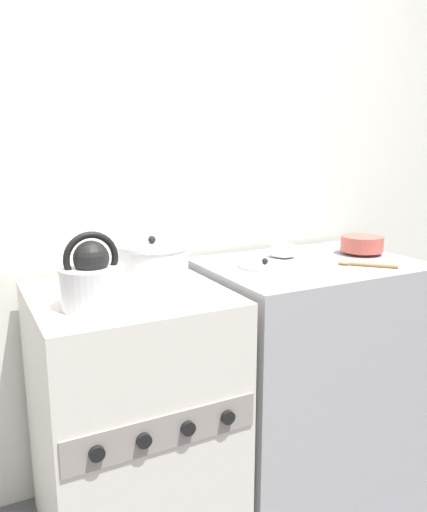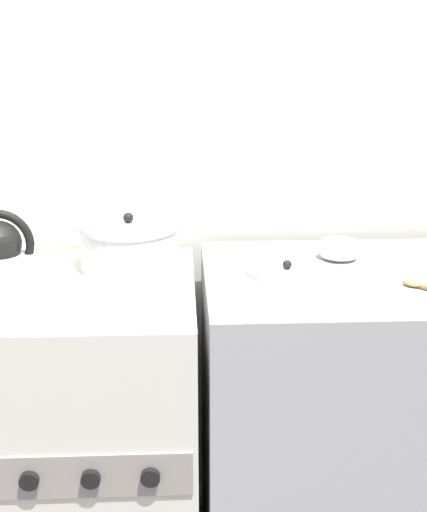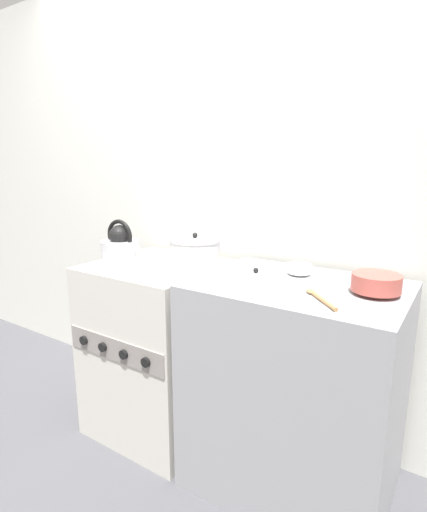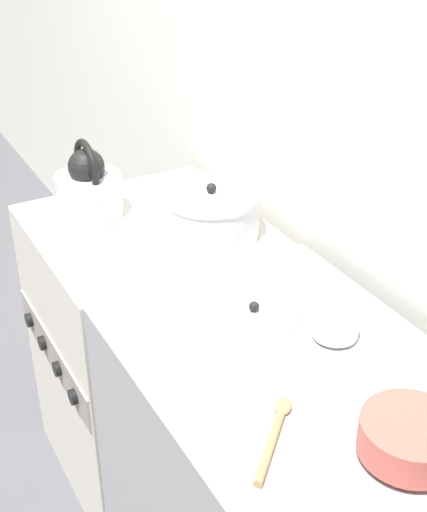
% 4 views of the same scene
% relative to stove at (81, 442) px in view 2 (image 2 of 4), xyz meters
% --- Properties ---
extents(wall_back, '(7.00, 0.06, 2.50)m').
position_rel_stove_xyz_m(wall_back, '(0.00, 0.38, 0.79)').
color(wall_back, silver).
rests_on(wall_back, ground_plane).
extents(stove, '(0.62, 0.64, 0.91)m').
position_rel_stove_xyz_m(stove, '(0.00, 0.00, 0.00)').
color(stove, beige).
rests_on(stove, ground_plane).
extents(counter, '(0.84, 0.61, 0.93)m').
position_rel_stove_xyz_m(counter, '(0.76, -0.00, 0.01)').
color(counter, '#99999E').
rests_on(counter, ground_plane).
extents(kettle, '(0.23, 0.19, 0.23)m').
position_rel_stove_xyz_m(kettle, '(-0.14, -0.11, 0.54)').
color(kettle, silver).
rests_on(kettle, stove).
extents(cooking_pot, '(0.27, 0.27, 0.16)m').
position_rel_stove_xyz_m(cooking_pot, '(0.14, 0.14, 0.52)').
color(cooking_pot, silver).
rests_on(cooking_pot, stove).
extents(small_ceramic_bowl, '(0.10, 0.10, 0.05)m').
position_rel_stove_xyz_m(small_ceramic_bowl, '(0.71, 0.12, 0.50)').
color(small_ceramic_bowl, white).
rests_on(small_ceramic_bowl, counter).
extents(loose_pot_lid, '(0.21, 0.21, 0.03)m').
position_rel_stove_xyz_m(loose_pot_lid, '(0.55, 0.02, 0.48)').
color(loose_pot_lid, silver).
rests_on(loose_pot_lid, counter).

